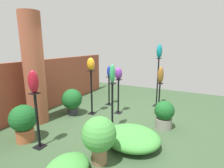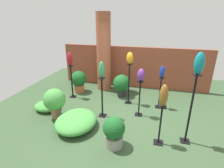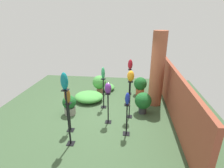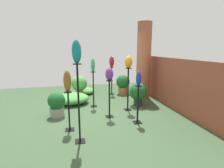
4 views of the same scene
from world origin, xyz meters
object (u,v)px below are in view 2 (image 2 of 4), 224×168
Objects in this scene: art_vase_jade at (101,70)px; potted_plant_near_pillar at (55,101)px; pedestal_bronze at (160,127)px; brick_pillar at (104,53)px; art_vase_amber at (130,58)px; art_vase_teal at (199,63)px; potted_plant_walkway_edge at (122,84)px; pedestal_ruby at (72,83)px; art_vase_ruby at (70,59)px; art_vase_bronze at (164,96)px; art_vase_cobalt at (162,72)px; pedestal_amber at (129,86)px; pedestal_teal at (190,113)px; potted_plant_mid_right at (79,80)px; pedestal_jade at (102,99)px; potted_plant_mid_left at (114,131)px; pedestal_violet at (139,100)px; art_vase_violet at (141,75)px; pedestal_cobalt at (160,94)px.

art_vase_jade is 1.54m from potted_plant_near_pillar.
potted_plant_near_pillar is (-2.76, 0.39, 0.09)m from pedestal_bronze.
brick_pillar is 1.47m from art_vase_amber.
potted_plant_walkway_edge is (-1.87, 2.00, -1.36)m from art_vase_teal.
pedestal_ruby is 2.59× the size of art_vase_ruby.
art_vase_cobalt is (-0.01, 1.68, -0.01)m from art_vase_bronze.
potted_plant_walkway_edge is at bearing 124.99° from pedestal_amber.
pedestal_teal reaches higher than pedestal_ruby.
potted_plant_near_pillar is 1.78m from potted_plant_mid_right.
potted_plant_mid_right is (-2.87, 2.17, -0.71)m from art_vase_bronze.
pedestal_jade is 1.66m from pedestal_ruby.
potted_plant_near_pillar is at bearing 158.38° from potted_plant_mid_left.
art_vase_teal is 3.59m from potted_plant_near_pillar.
art_vase_teal reaches higher than pedestal_teal.
pedestal_jade is at bearing 153.49° from art_vase_bronze.
pedestal_jade reaches higher than pedestal_ruby.
art_vase_bronze reaches higher than art_vase_cobalt.
art_vase_bronze is (1.54, -0.77, 0.64)m from pedestal_jade.
art_vase_bronze is at bearing -26.51° from pedestal_jade.
art_vase_violet is (0.00, 0.00, 0.73)m from pedestal_violet.
potted_plant_mid_left is at bearing -52.22° from potted_plant_mid_right.
art_vase_amber is at bearing 59.59° from pedestal_jade.
pedestal_teal is 1.55× the size of pedestal_violet.
pedestal_violet is at bearing -57.04° from potted_plant_walkway_edge.
art_vase_amber is at bearing 176.31° from pedestal_cobalt.
brick_pillar is at bearing 132.86° from pedestal_violet.
pedestal_jade is at bearing -149.17° from art_vase_cobalt.
pedestal_jade is 1.23m from art_vase_violet.
pedestal_jade is 1.11× the size of pedestal_violet.
potted_plant_near_pillar is at bearing 171.98° from art_vase_bronze.
potted_plant_walkway_edge is (-0.73, 1.13, -0.02)m from pedestal_violet.
pedestal_amber is 1.87× the size of potted_plant_mid_left.
pedestal_teal is at bearing -23.23° from pedestal_ruby.
art_vase_violet is at bearing -25.30° from potted_plant_mid_right.
art_vase_cobalt is (-0.59, 1.48, -0.66)m from art_vase_teal.
art_vase_amber is at bearing 121.49° from art_vase_violet.
art_vase_cobalt is at bearing 90.45° from art_vase_bronze.
pedestal_violet is at bearing -14.93° from art_vase_ruby.
art_vase_jade is (-1.53, -0.91, 0.92)m from pedestal_cobalt.
pedestal_cobalt reaches higher than pedestal_bronze.
pedestal_violet reaches higher than pedestal_cobalt.
potted_plant_near_pillar is at bearing -162.79° from pedestal_violet.
art_vase_jade is at bearing 153.49° from art_vase_bronze.
art_vase_bronze is 2.02m from art_vase_amber.
art_vase_violet reaches higher than potted_plant_near_pillar.
art_vase_violet is at bearing -58.51° from pedestal_amber.
pedestal_jade is 1.65× the size of potted_plant_mid_left.
pedestal_bronze is at bearing -60.91° from art_vase_amber.
art_vase_jade is (-2.12, 0.57, -0.45)m from art_vase_teal.
art_vase_bronze reaches higher than art_vase_violet.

